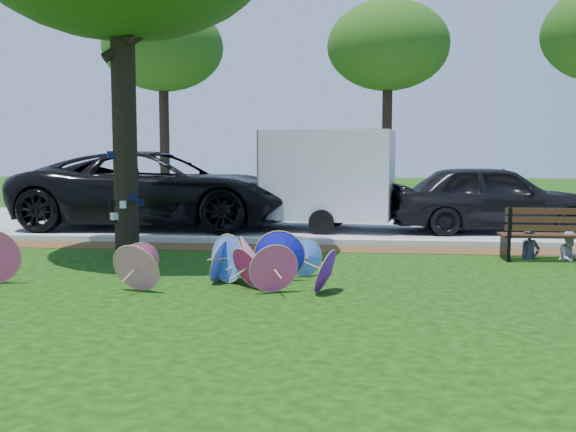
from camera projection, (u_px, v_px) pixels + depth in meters
name	position (u px, v px, depth m)	size (l,w,h in m)	color
ground	(235.00, 297.00, 8.55)	(90.00, 90.00, 0.00)	black
mulch_strip	(276.00, 248.00, 13.00)	(90.00, 1.00, 0.01)	#472D16
curb	(280.00, 241.00, 13.69)	(90.00, 0.30, 0.12)	#B7B5AD
street	(297.00, 223.00, 17.80)	(90.00, 8.00, 0.01)	gray
parasol_pile	(206.00, 260.00, 9.32)	(5.57, 1.73, 0.85)	#DD417A
black_van	(157.00, 190.00, 16.60)	(3.27, 7.10, 1.97)	black
dark_pickup	(492.00, 198.00, 15.59)	(1.98, 4.91, 1.67)	black
cargo_trailer	(329.00, 175.00, 15.99)	(3.11, 1.97, 2.78)	silver
park_bench	(552.00, 234.00, 11.49)	(1.82, 0.69, 0.95)	black
person_left	(531.00, 229.00, 11.56)	(0.41, 0.27, 1.11)	#37384B
person_right	(571.00, 232.00, 11.50)	(0.49, 0.38, 1.01)	silver
bg_trees	(378.00, 43.00, 22.30)	(19.58, 6.23, 7.40)	black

